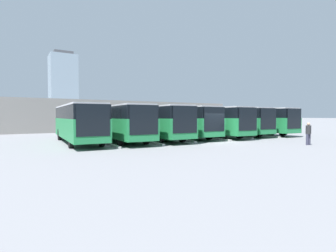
{
  "coord_description": "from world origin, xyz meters",
  "views": [
    {
      "loc": [
        15.27,
        17.25,
        2.28
      ],
      "look_at": [
        1.54,
        -5.79,
        1.26
      ],
      "focal_mm": 28.0,
      "sensor_mm": 36.0,
      "label": 1
    }
  ],
  "objects_px": {
    "bus_1": "(229,120)",
    "bus_3": "(180,121)",
    "pedestrian": "(308,133)",
    "bus_5": "(119,122)",
    "bus_4": "(153,121)",
    "bus_2": "(209,121)",
    "bus_6": "(78,122)",
    "bus_0": "(253,120)"
  },
  "relations": [
    {
      "from": "bus_1",
      "to": "bus_3",
      "type": "xyz_separation_m",
      "value": [
        6.99,
        -0.05,
        0.0
      ]
    },
    {
      "from": "bus_3",
      "to": "bus_5",
      "type": "relative_size",
      "value": 1.0
    },
    {
      "from": "pedestrian",
      "to": "bus_2",
      "type": "bearing_deg",
      "value": -76.6
    },
    {
      "from": "bus_2",
      "to": "bus_3",
      "type": "bearing_deg",
      "value": -7.04
    },
    {
      "from": "bus_1",
      "to": "pedestrian",
      "type": "xyz_separation_m",
      "value": [
        2.25,
        11.11,
        -0.83
      ]
    },
    {
      "from": "bus_1",
      "to": "bus_6",
      "type": "bearing_deg",
      "value": 3.13
    },
    {
      "from": "bus_5",
      "to": "pedestrian",
      "type": "height_order",
      "value": "bus_5"
    },
    {
      "from": "bus_5",
      "to": "bus_6",
      "type": "bearing_deg",
      "value": -2.62
    },
    {
      "from": "bus_1",
      "to": "bus_3",
      "type": "height_order",
      "value": "same"
    },
    {
      "from": "bus_2",
      "to": "pedestrian",
      "type": "xyz_separation_m",
      "value": [
        -1.24,
        10.58,
        -0.83
      ]
    },
    {
      "from": "bus_1",
      "to": "pedestrian",
      "type": "height_order",
      "value": "bus_1"
    },
    {
      "from": "bus_2",
      "to": "bus_6",
      "type": "height_order",
      "value": "same"
    },
    {
      "from": "bus_1",
      "to": "bus_2",
      "type": "relative_size",
      "value": 1.0
    },
    {
      "from": "bus_6",
      "to": "bus_2",
      "type": "bearing_deg",
      "value": -178.87
    },
    {
      "from": "bus_0",
      "to": "bus_1",
      "type": "xyz_separation_m",
      "value": [
        3.5,
        -0.49,
        0.0
      ]
    },
    {
      "from": "bus_3",
      "to": "bus_6",
      "type": "xyz_separation_m",
      "value": [
        10.49,
        0.27,
        0.0
      ]
    },
    {
      "from": "bus_3",
      "to": "bus_5",
      "type": "height_order",
      "value": "same"
    },
    {
      "from": "bus_0",
      "to": "bus_5",
      "type": "bearing_deg",
      "value": 2.53
    },
    {
      "from": "bus_4",
      "to": "bus_5",
      "type": "relative_size",
      "value": 1.0
    },
    {
      "from": "bus_0",
      "to": "bus_3",
      "type": "distance_m",
      "value": 10.5
    },
    {
      "from": "bus_4",
      "to": "bus_6",
      "type": "relative_size",
      "value": 1.0
    },
    {
      "from": "bus_6",
      "to": "pedestrian",
      "type": "bearing_deg",
      "value": 146.85
    },
    {
      "from": "pedestrian",
      "to": "bus_0",
      "type": "bearing_deg",
      "value": -111.74
    },
    {
      "from": "bus_1",
      "to": "pedestrian",
      "type": "relative_size",
      "value": 6.6
    },
    {
      "from": "bus_3",
      "to": "bus_4",
      "type": "xyz_separation_m",
      "value": [
        3.5,
        0.62,
        0.0
      ]
    },
    {
      "from": "bus_1",
      "to": "bus_3",
      "type": "bearing_deg",
      "value": 2.0
    },
    {
      "from": "bus_0",
      "to": "bus_1",
      "type": "bearing_deg",
      "value": -5.57
    },
    {
      "from": "bus_2",
      "to": "bus_6",
      "type": "xyz_separation_m",
      "value": [
        13.99,
        -0.31,
        0.0
      ]
    },
    {
      "from": "bus_5",
      "to": "bus_1",
      "type": "bearing_deg",
      "value": -175.43
    },
    {
      "from": "bus_2",
      "to": "bus_1",
      "type": "bearing_deg",
      "value": -168.95
    },
    {
      "from": "bus_3",
      "to": "bus_1",
      "type": "bearing_deg",
      "value": -178.0
    },
    {
      "from": "bus_3",
      "to": "bus_5",
      "type": "bearing_deg",
      "value": 7.13
    },
    {
      "from": "bus_1",
      "to": "bus_2",
      "type": "height_order",
      "value": "same"
    },
    {
      "from": "bus_4",
      "to": "bus_5",
      "type": "distance_m",
      "value": 3.5
    },
    {
      "from": "bus_3",
      "to": "bus_6",
      "type": "height_order",
      "value": "same"
    },
    {
      "from": "bus_0",
      "to": "bus_6",
      "type": "xyz_separation_m",
      "value": [
        20.98,
        -0.27,
        0.0
      ]
    },
    {
      "from": "bus_2",
      "to": "bus_6",
      "type": "distance_m",
      "value": 13.99
    },
    {
      "from": "bus_5",
      "to": "bus_6",
      "type": "distance_m",
      "value": 3.51
    },
    {
      "from": "bus_6",
      "to": "bus_3",
      "type": "bearing_deg",
      "value": -176.11
    },
    {
      "from": "bus_5",
      "to": "bus_3",
      "type": "bearing_deg",
      "value": -172.87
    },
    {
      "from": "bus_1",
      "to": "bus_2",
      "type": "bearing_deg",
      "value": 11.05
    },
    {
      "from": "bus_1",
      "to": "bus_4",
      "type": "bearing_deg",
      "value": 5.54
    }
  ]
}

